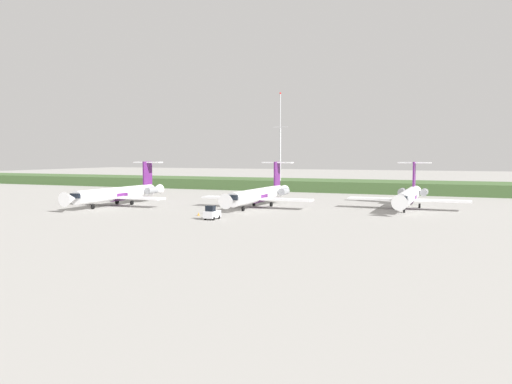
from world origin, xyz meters
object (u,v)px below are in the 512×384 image
(antenna_mast, at_px, (280,151))
(regional_jet_second, at_px, (259,194))
(baggage_tug, at_px, (212,213))
(safety_cone_front_marker, at_px, (198,214))
(regional_jet_nearest, at_px, (119,193))
(regional_jet_third, at_px, (409,196))
(safety_cone_mid_marker, at_px, (212,215))

(antenna_mast, bearing_deg, regional_jet_second, -75.59)
(baggage_tug, distance_m, safety_cone_front_marker, 5.94)
(regional_jet_nearest, xyz_separation_m, safety_cone_front_marker, (24.14, -9.73, -2.26))
(regional_jet_third, relative_size, antenna_mast, 1.09)
(regional_jet_second, height_order, safety_cone_front_marker, regional_jet_second)
(safety_cone_mid_marker, bearing_deg, safety_cone_front_marker, -175.54)
(regional_jet_third, height_order, baggage_tug, regional_jet_third)
(regional_jet_nearest, relative_size, antenna_mast, 1.09)
(regional_jet_third, bearing_deg, regional_jet_second, -162.93)
(antenna_mast, bearing_deg, regional_jet_nearest, -108.01)
(baggage_tug, relative_size, safety_cone_front_marker, 5.82)
(safety_cone_front_marker, xyz_separation_m, safety_cone_mid_marker, (2.60, 0.20, 0.00))
(antenna_mast, height_order, safety_cone_front_marker, antenna_mast)
(safety_cone_mid_marker, bearing_deg, antenna_mast, 99.00)
(safety_cone_front_marker, bearing_deg, baggage_tug, -39.82)
(safety_cone_front_marker, bearing_deg, antenna_mast, 96.61)
(antenna_mast, xyz_separation_m, baggage_tug, (11.70, -65.67, -10.70))
(safety_cone_mid_marker, bearing_deg, regional_jet_third, 41.11)
(regional_jet_nearest, distance_m, safety_cone_mid_marker, 28.47)
(antenna_mast, xyz_separation_m, safety_cone_front_marker, (7.18, -61.90, -11.43))
(regional_jet_second, relative_size, baggage_tug, 9.69)
(regional_jet_nearest, relative_size, safety_cone_mid_marker, 56.36)
(regional_jet_nearest, distance_m, baggage_tug, 31.72)
(baggage_tug, xyz_separation_m, safety_cone_front_marker, (-4.53, 3.77, -0.73))
(regional_jet_nearest, bearing_deg, baggage_tug, -25.23)
(regional_jet_second, height_order, regional_jet_third, same)
(regional_jet_third, relative_size, safety_cone_mid_marker, 56.36)
(regional_jet_third, xyz_separation_m, safety_cone_mid_marker, (-29.71, -25.93, -2.26))
(regional_jet_second, distance_m, antenna_mast, 46.74)
(regional_jet_third, bearing_deg, antenna_mast, 137.83)
(regional_jet_second, relative_size, safety_cone_front_marker, 56.36)
(regional_jet_nearest, height_order, safety_cone_mid_marker, regional_jet_nearest)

